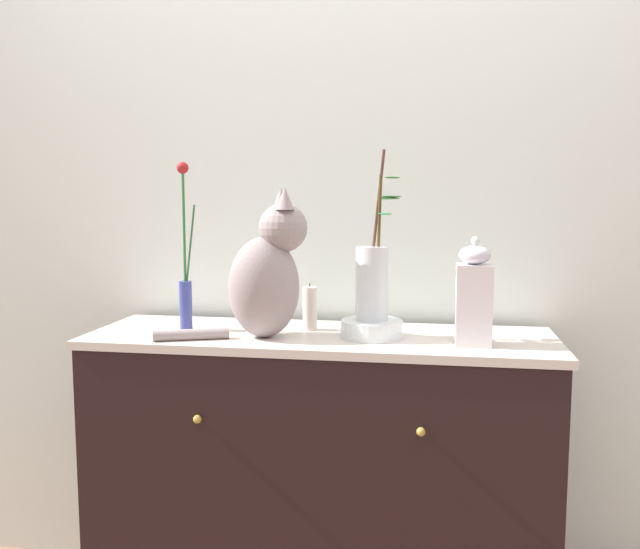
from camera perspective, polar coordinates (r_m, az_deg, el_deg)
The scene contains 8 objects.
wall_back at distance 2.26m, azimuth 1.24°, elevation 5.68°, with size 4.40×0.08×2.60m, color silver.
sideboard at distance 2.15m, azimuth -0.00°, elevation -17.28°, with size 1.39×0.47×0.93m.
cat_sitting at distance 1.95m, azimuth -4.53°, elevation 0.06°, with size 0.43×0.25×0.44m.
vase_slim_green at distance 2.09m, azimuth -11.47°, elevation -0.25°, with size 0.06×0.04×0.51m.
bowl_porcelain at distance 1.96m, azimuth 4.43°, elevation -4.64°, with size 0.18×0.18×0.05m, color silver.
vase_glass_clear at distance 1.94m, azimuth 4.51°, elevation -0.43°, with size 0.13×0.14×0.49m.
jar_lidded_porcelain at distance 1.89m, azimuth 13.00°, elevation -1.85°, with size 0.10×0.10×0.30m.
candle_pillar at distance 2.06m, azimuth -0.87°, elevation -2.91°, with size 0.04×0.04×0.15m.
Camera 1 is at (0.32, -1.94, 1.33)m, focal length 37.48 mm.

